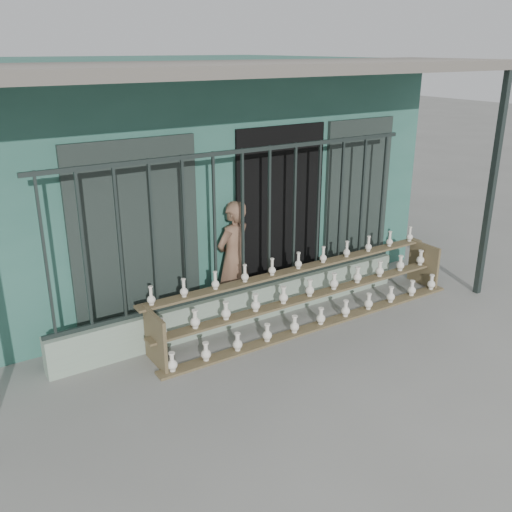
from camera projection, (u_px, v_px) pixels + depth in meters
ground at (304, 365)px, 6.41m from camera, size 60.00×60.00×0.00m
workshop_building at (148, 162)px, 9.19m from camera, size 7.40×6.60×3.21m
parapet_wall at (243, 305)px, 7.36m from camera, size 5.00×0.20×0.45m
security_fence at (243, 222)px, 6.97m from camera, size 5.00×0.04×1.80m
shelf_rack at (310, 294)px, 7.37m from camera, size 4.50×0.68×0.85m
elderly_woman at (234, 258)px, 7.43m from camera, size 0.65×0.53×1.54m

